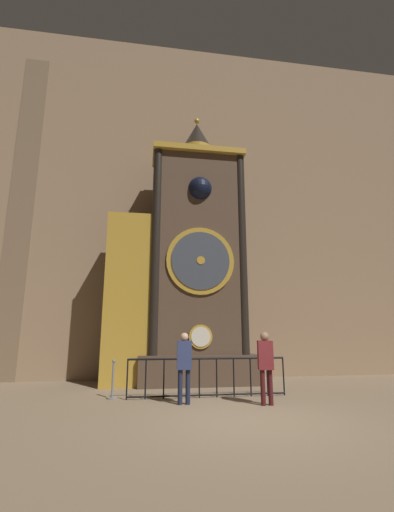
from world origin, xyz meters
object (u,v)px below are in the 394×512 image
object	(u,v)px
visitor_far	(266,361)
stanchion_post	(113,386)
clock_tower	(185,264)
visitor_near	(184,361)

from	to	relation	value
visitor_far	stanchion_post	xyz separation A→B (m)	(-3.54, 1.36, -0.67)
clock_tower	visitor_near	xyz separation A→B (m)	(-0.35, -3.04, -2.93)
visitor_near	visitor_far	size ratio (longest dim) A/B	0.99
visitor_near	visitor_far	distance (m)	1.89
clock_tower	stanchion_post	size ratio (longest dim) A/B	10.09
clock_tower	visitor_near	distance (m)	4.24
clock_tower	visitor_near	bearing A→B (deg)	-96.47
visitor_far	stanchion_post	size ratio (longest dim) A/B	1.72
stanchion_post	clock_tower	bearing A→B (deg)	45.50
visitor_near	stanchion_post	distance (m)	2.06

